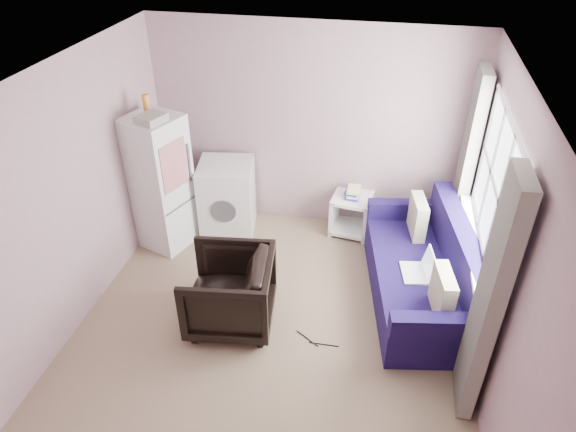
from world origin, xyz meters
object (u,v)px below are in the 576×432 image
Objects in this scene: fridge at (161,182)px; washing_machine at (227,196)px; sofa at (425,275)px; side_table at (352,211)px; armchair at (229,288)px.

washing_machine is (0.64, 0.42, -0.35)m from fridge.
washing_machine is at bearing 150.33° from sofa.
armchair is at bearing -119.24° from side_table.
fridge reaches higher than armchair.
washing_machine reaches higher than side_table.
washing_machine is 1.43× the size of side_table.
side_table is (2.16, 0.65, -0.52)m from fridge.
armchair is at bearing -25.57° from fridge.
fridge is at bearing -156.75° from washing_machine.
sofa is at bearing -29.29° from washing_machine.
fridge is 2.92× the size of side_table.
washing_machine is (-0.51, 1.56, 0.05)m from armchair.
fridge reaches higher than sofa.
fridge is 3.10m from sofa.
side_table is (1.01, 1.80, -0.13)m from armchair.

